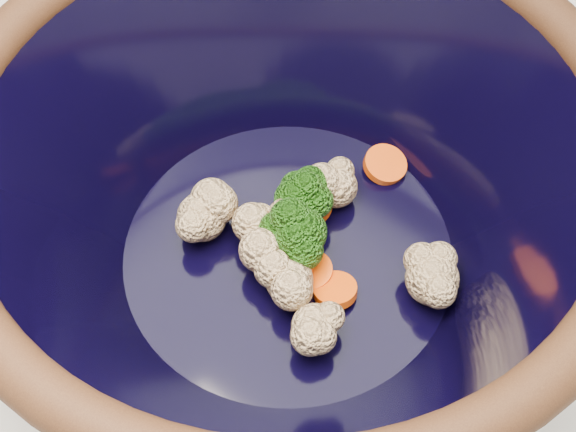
# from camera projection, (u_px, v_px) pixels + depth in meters

# --- Properties ---
(mixing_bowl) EXTENTS (0.45, 0.45, 0.16)m
(mixing_bowl) POSITION_uv_depth(u_px,v_px,m) (288.00, 200.00, 0.46)
(mixing_bowl) COLOR black
(mixing_bowl) RESTS_ON counter
(vegetable_pile) EXTENTS (0.17, 0.16, 0.05)m
(vegetable_pile) POSITION_uv_depth(u_px,v_px,m) (300.00, 237.00, 0.48)
(vegetable_pile) COLOR #608442
(vegetable_pile) RESTS_ON mixing_bowl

